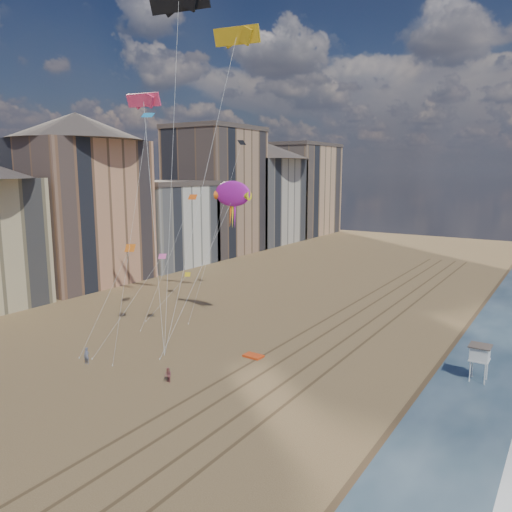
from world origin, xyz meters
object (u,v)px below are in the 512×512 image
(kite_flyer_b, at_px, (168,375))
(show_kite, at_px, (232,194))
(lifeguard_stand, at_px, (480,354))
(grounded_kite, at_px, (253,356))
(kite_flyer_a, at_px, (87,356))

(kite_flyer_b, bearing_deg, show_kite, 115.40)
(show_kite, bearing_deg, kite_flyer_b, -77.22)
(lifeguard_stand, height_order, show_kite, show_kite)
(grounded_kite, xyz_separation_m, kite_flyer_a, (-12.93, -10.55, 0.73))
(lifeguard_stand, distance_m, grounded_kite, 21.59)
(grounded_kite, relative_size, kite_flyer_a, 1.17)
(grounded_kite, distance_m, show_kite, 18.29)
(lifeguard_stand, relative_size, grounded_kite, 1.73)
(lifeguard_stand, bearing_deg, grounded_kite, -163.04)
(lifeguard_stand, distance_m, show_kite, 30.22)
(show_kite, distance_m, kite_flyer_b, 21.91)
(grounded_kite, bearing_deg, lifeguard_stand, 18.90)
(show_kite, bearing_deg, kite_flyer_a, -112.31)
(grounded_kite, height_order, kite_flyer_b, kite_flyer_b)
(kite_flyer_b, bearing_deg, grounded_kite, 85.21)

